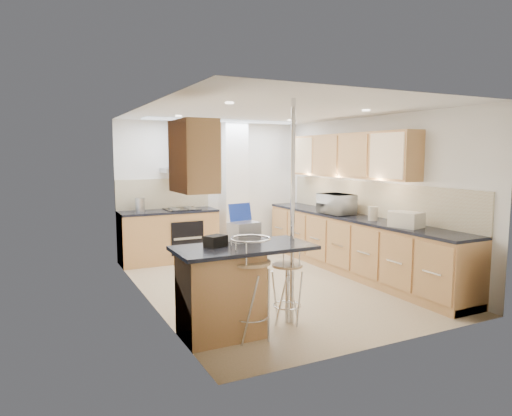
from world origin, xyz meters
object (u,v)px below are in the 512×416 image
microwave (337,204)px  bar_stool_near (250,288)px  bar_stool_end (287,284)px  bread_bin (406,220)px  laptop (244,232)px

microwave → bar_stool_near: 3.28m
bar_stool_end → bar_stool_near: bearing=121.4°
microwave → bread_bin: 1.54m
microwave → bread_bin: size_ratio=1.53×
bar_stool_near → bread_bin: size_ratio=2.73×
laptop → bar_stool_end: 0.77m
bar_stool_near → bread_bin: bearing=-7.3°
laptop → bar_stool_end: laptop is taller
bar_stool_near → bar_stool_end: bearing=4.2°
laptop → bar_stool_near: 0.68m
bar_stool_near → microwave: bearing=20.7°
bar_stool_near → bar_stool_end: size_ratio=1.21×
bread_bin → microwave: bearing=74.4°
bar_stool_end → bread_bin: size_ratio=2.25×
bar_stool_end → laptop: bearing=73.6°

